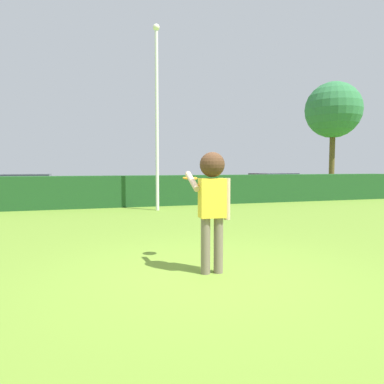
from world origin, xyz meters
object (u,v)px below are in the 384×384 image
at_px(lamppost, 157,110).
at_px(parked_car_red, 274,184).
at_px(parked_car_white, 26,186).
at_px(birch_tree, 333,110).
at_px(person, 212,195).
at_px(frisbee, 190,178).

height_order(lamppost, parked_car_red, lamppost).
bearing_deg(parked_car_white, birch_tree, 3.53).
relative_size(person, lamppost, 0.27).
bearing_deg(birch_tree, lamppost, -152.90).
bearing_deg(parked_car_white, frisbee, -70.95).
bearing_deg(parked_car_red, lamppost, -150.52).
bearing_deg(parked_car_white, lamppost, -46.74).
distance_m(parked_car_white, parked_car_red, 12.44).
bearing_deg(person, parked_car_red, 56.10).
bearing_deg(birch_tree, frisbee, -135.48).
height_order(person, lamppost, lamppost).
xyz_separation_m(lamppost, parked_car_white, (-5.18, 5.51, -2.95)).
height_order(parked_car_red, birch_tree, birch_tree).
bearing_deg(person, birch_tree, 46.39).
distance_m(frisbee, parked_car_white, 13.22).
xyz_separation_m(person, birch_tree, (13.73, 14.42, 4.05)).
bearing_deg(frisbee, parked_car_white, 109.05).
xyz_separation_m(frisbee, parked_car_white, (-4.31, 12.47, -0.71)).
distance_m(person, parked_car_white, 14.02).
bearing_deg(lamppost, person, -95.78).
relative_size(parked_car_white, parked_car_red, 0.95).
height_order(person, parked_car_white, person).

